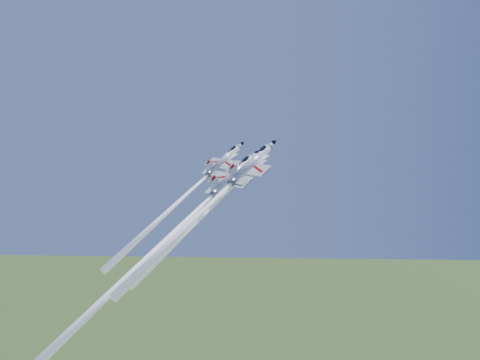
{
  "coord_description": "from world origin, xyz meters",
  "views": [
    {
      "loc": [
        5.55,
        -118.97,
        100.46
      ],
      "look_at": [
        0.0,
        0.0,
        89.62
      ],
      "focal_mm": 40.0,
      "sensor_mm": 36.0,
      "label": 1
    }
  ],
  "objects_px": {
    "jet_right": "(209,205)",
    "jet_left": "(185,196)",
    "jet_lead": "(213,206)",
    "jet_slot": "(154,252)"
  },
  "relations": [
    {
      "from": "jet_lead",
      "to": "jet_right",
      "type": "height_order",
      "value": "jet_right"
    },
    {
      "from": "jet_right",
      "to": "jet_slot",
      "type": "xyz_separation_m",
      "value": [
        -9.78,
        -8.21,
        -7.92
      ]
    },
    {
      "from": "jet_left",
      "to": "jet_slot",
      "type": "height_order",
      "value": "jet_left"
    },
    {
      "from": "jet_lead",
      "to": "jet_slot",
      "type": "xyz_separation_m",
      "value": [
        -9.94,
        -13.85,
        -6.91
      ]
    },
    {
      "from": "jet_lead",
      "to": "jet_slot",
      "type": "relative_size",
      "value": 0.65
    },
    {
      "from": "jet_left",
      "to": "jet_slot",
      "type": "distance_m",
      "value": 18.83
    },
    {
      "from": "jet_right",
      "to": "jet_left",
      "type": "bearing_deg",
      "value": 167.19
    },
    {
      "from": "jet_left",
      "to": "jet_right",
      "type": "distance_m",
      "value": 10.26
    },
    {
      "from": "jet_lead",
      "to": "jet_left",
      "type": "distance_m",
      "value": 7.06
    },
    {
      "from": "jet_left",
      "to": "jet_slot",
      "type": "xyz_separation_m",
      "value": [
        -3.57,
        -16.34,
        -8.66
      ]
    }
  ]
}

